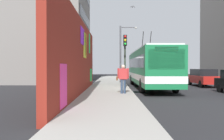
% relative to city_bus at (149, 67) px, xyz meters
% --- Properties ---
extents(ground_plane, '(80.00, 80.00, 0.00)m').
position_rel_city_bus_xyz_m(ground_plane, '(-1.79, 1.80, -1.77)').
color(ground_plane, '#232326').
extents(sidewalk_slab, '(48.00, 3.20, 0.15)m').
position_rel_city_bus_xyz_m(sidewalk_slab, '(-1.79, 3.40, -1.69)').
color(sidewalk_slab, '#9E9B93').
rests_on(sidewalk_slab, ground_plane).
extents(graffiti_wall, '(15.23, 0.32, 4.68)m').
position_rel_city_bus_xyz_m(graffiti_wall, '(-5.16, 5.15, 0.58)').
color(graffiti_wall, maroon).
rests_on(graffiti_wall, ground_plane).
extents(building_far_left, '(11.22, 9.30, 17.03)m').
position_rel_city_bus_xyz_m(building_far_left, '(8.39, 11.00, 6.75)').
color(building_far_left, gray).
rests_on(building_far_left, ground_plane).
extents(city_bus, '(12.08, 2.52, 4.95)m').
position_rel_city_bus_xyz_m(city_bus, '(0.00, 0.00, 0.00)').
color(city_bus, '#19723F').
rests_on(city_bus, ground_plane).
extents(parked_car_red, '(4.29, 1.75, 1.58)m').
position_rel_city_bus_xyz_m(parked_car_red, '(1.62, -5.20, -0.94)').
color(parked_car_red, '#B21E19').
rests_on(parked_car_red, ground_plane).
extents(pedestrian_at_curb, '(0.24, 0.77, 1.76)m').
position_rel_city_bus_xyz_m(pedestrian_at_curb, '(-5.31, 2.48, -0.58)').
color(pedestrian_at_curb, '#2D3F59').
rests_on(pedestrian_at_curb, sidewalk_slab).
extents(traffic_light, '(0.49, 0.28, 4.10)m').
position_rel_city_bus_xyz_m(traffic_light, '(-1.63, 2.15, 1.14)').
color(traffic_light, '#2D382D').
rests_on(traffic_light, sidewalk_slab).
extents(street_lamp, '(0.44, 1.86, 5.98)m').
position_rel_city_bus_xyz_m(street_lamp, '(5.10, 2.02, 1.86)').
color(street_lamp, '#4C4C51').
rests_on(street_lamp, sidewalk_slab).
extents(curbside_puddle, '(1.19, 1.19, 0.00)m').
position_rel_city_bus_xyz_m(curbside_puddle, '(-3.18, 1.20, -1.77)').
color(curbside_puddle, black).
rests_on(curbside_puddle, ground_plane).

